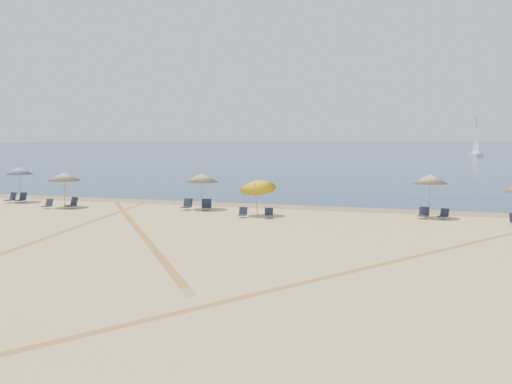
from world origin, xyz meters
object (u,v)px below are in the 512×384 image
Objects in this scene: sailboat_1 at (476,144)px; umbrella_2 at (202,178)px; chair_2 at (48,204)px; chair_6 at (243,213)px; umbrella_4 at (430,179)px; chair_7 at (269,214)px; chair_3 at (72,204)px; chair_9 at (444,214)px; chair_4 at (187,205)px; chair_5 at (207,205)px; chair_1 at (22,198)px; chair_0 at (11,198)px; umbrella_3 at (257,184)px; umbrella_1 at (64,177)px; chair_8 at (424,213)px; umbrella_0 at (19,171)px.

umbrella_2 is at bearing -115.51° from sailboat_1.
chair_2 is 13.41m from chair_6.
umbrella_4 is at bearing 11.66° from chair_6.
chair_7 is at bearing 1.34° from chair_6.
chair_3 is (1.51, 0.47, 0.05)m from chair_2.
chair_9 is (14.90, 0.04, -1.77)m from umbrella_2.
chair_6 is 0.92× the size of chair_7.
chair_2 is 0.07× the size of sailboat_1.
chair_5 is (1.29, 0.19, 0.00)m from chair_4.
chair_1 reaches higher than chair_5.
chair_0 is at bearing -161.00° from chair_1.
umbrella_2 is 5.15m from chair_6.
umbrella_3 is at bearing -44.22° from chair_5.
umbrella_2 reaches higher than chair_2.
umbrella_1 is 2.69× the size of chair_5.
umbrella_2 reaches higher than chair_4.
chair_4 is at bearing -155.93° from chair_9.
sailboat_1 is (5.31, 113.09, 2.48)m from chair_8.
chair_4 is 0.99× the size of chair_9.
chair_3 is 118.57m from sailboat_1.
umbrella_1 is 2.86× the size of chair_0.
umbrella_2 is at bearing 115.68° from chair_5.
umbrella_1 is at bearing -153.81° from chair_9.
umbrella_3 reaches higher than chair_3.
umbrella_0 is at bearing -122.21° from sailboat_1.
umbrella_2 is 1.86m from chair_5.
chair_1 is at bearing 158.03° from chair_7.
chair_0 is 13.51m from chair_4.
chair_5 is at bearing 8.59° from umbrella_1.
chair_9 is at bearing 9.84° from chair_2.
umbrella_2 is 1.98m from chair_4.
umbrella_1 is 8.53m from chair_4.
umbrella_2 is 15.00m from chair_9.
umbrella_2 is (8.99, 1.91, 0.00)m from umbrella_1.
umbrella_4 is 112.66m from sailboat_1.
umbrella_4 is at bearing -20.13° from chair_5.
chair_7 is 8.83m from chair_8.
umbrella_1 is at bearing -179.93° from umbrella_3.
umbrella_3 reaches higher than chair_5.
chair_2 is (-9.57, -2.89, -1.75)m from umbrella_2.
umbrella_1 reaches higher than chair_6.
chair_3 reaches higher than chair_6.
chair_1 is at bearing 24.88° from chair_0.
sailboat_1 reaches higher than chair_2.
umbrella_1 is at bearing 161.14° from chair_7.
chair_6 is at bearing 15.55° from chair_3.
chair_3 is at bearing -177.61° from umbrella_3.
chair_1 reaches higher than chair_8.
chair_7 is at bearing -40.74° from umbrella_3.
umbrella_2 is 3.04× the size of chair_1.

